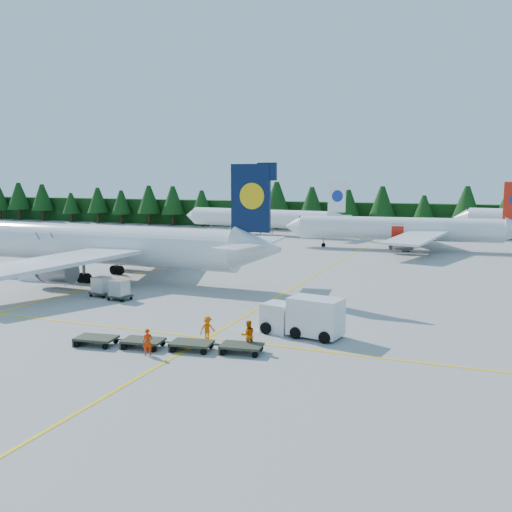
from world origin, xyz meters
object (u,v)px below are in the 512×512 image
at_px(airliner_red, 394,229).
at_px(service_truck, 302,316).
at_px(airstairs, 44,271).
at_px(airliner_navy, 83,244).

distance_m(airliner_red, service_truck, 53.59).
relative_size(airliner_red, service_truck, 5.94).
relative_size(airliner_red, airstairs, 5.75).
bearing_deg(airliner_red, airstairs, -133.93).
distance_m(airstairs, service_truck, 35.86).
xyz_separation_m(airliner_navy, service_truck, (30.58, -14.08, -2.41)).
bearing_deg(airliner_red, service_truck, -94.77).
xyz_separation_m(airstairs, service_truck, (34.03, -11.30, 0.54)).
bearing_deg(airliner_navy, airstairs, -140.43).
bearing_deg(service_truck, airliner_red, 100.81).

